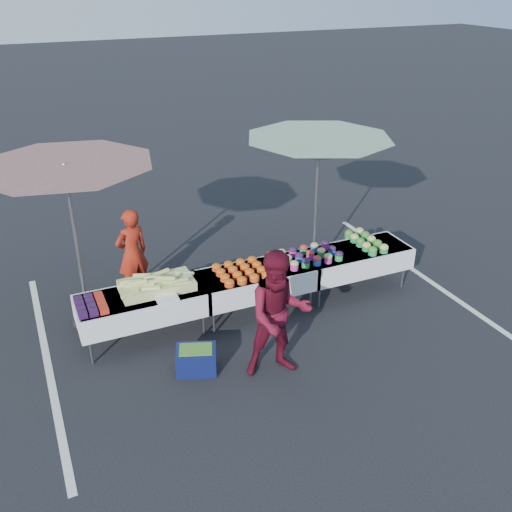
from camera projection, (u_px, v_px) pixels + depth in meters
name	position (u px, v px, depth m)	size (l,w,h in m)	color
ground	(256.00, 312.00, 9.13)	(80.00, 80.00, 0.00)	black
stripe_left	(47.00, 361.00, 7.97)	(0.10, 5.00, 0.00)	silver
stripe_right	(418.00, 273.00, 10.29)	(0.10, 5.00, 0.00)	silver
table_left	(142.00, 305.00, 8.21)	(1.86, 0.81, 0.75)	white
table_center	(256.00, 280.00, 8.87)	(1.86, 0.81, 0.75)	white
table_right	(354.00, 258.00, 9.52)	(1.86, 0.81, 0.75)	white
berry_punnets	(91.00, 305.00, 7.81)	(0.40, 0.54, 0.08)	black
corn_pile	(156.00, 285.00, 8.22)	(1.16, 0.57, 0.26)	#AABC60
plastic_bags	(167.00, 299.00, 7.99)	(0.30, 0.25, 0.05)	white
carrot_bowls	(241.00, 271.00, 8.67)	(0.75, 0.69, 0.11)	red
potato_cups	(305.00, 256.00, 9.06)	(1.14, 0.58, 0.16)	#2655B5
bean_baskets	(366.00, 241.00, 9.57)	(0.36, 0.86, 0.15)	#238F45
vendor	(132.00, 253.00, 9.28)	(0.56, 0.37, 1.53)	#A52312
customer	(279.00, 315.00, 7.40)	(0.87, 0.68, 1.80)	#580D1D
umbrella_left	(66.00, 179.00, 7.82)	(2.94, 2.94, 2.57)	black
umbrella_right	(319.00, 150.00, 9.29)	(2.51, 2.51, 2.50)	black
storage_bin	(196.00, 359.00, 7.72)	(0.64, 0.55, 0.35)	#0E1547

